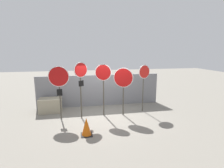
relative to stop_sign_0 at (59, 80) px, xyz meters
name	(u,v)px	position (x,y,z in m)	size (l,w,h in m)	color
ground_plane	(104,115)	(2.05, 0.14, -1.86)	(40.00, 40.00, 0.00)	gray
fence_back	(100,90)	(2.05, 1.82, -0.96)	(7.00, 0.12, 1.79)	slate
stop_sign_0	(59,80)	(0.00, 0.00, 0.00)	(0.92, 0.16, 2.49)	#474238
stop_sign_1	(81,78)	(0.97, -0.02, 0.08)	(0.60, 0.37, 2.66)	#474238
stop_sign_2	(103,78)	(2.02, 0.14, 0.03)	(0.75, 0.28, 2.54)	#474238
stop_sign_3	(123,81)	(2.97, -0.01, -0.12)	(0.88, 0.39, 2.37)	#474238
stop_sign_4	(144,76)	(4.16, 0.35, 0.03)	(0.66, 0.27, 2.46)	#474238
traffic_cone_0	(86,127)	(1.09, -1.76, -1.52)	(0.44, 0.44, 0.69)	black
storage_crate	(50,105)	(-0.62, 1.14, -1.49)	(1.12, 0.68, 0.74)	#9E937A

